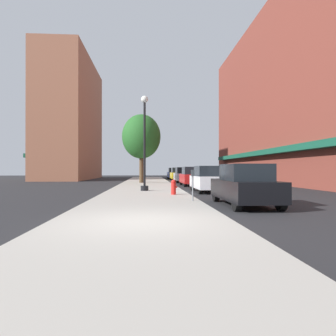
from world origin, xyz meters
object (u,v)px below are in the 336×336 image
(lamppost, at_px, (145,141))
(car_silver, at_px, (183,175))
(parking_meter_near, at_px, (193,181))
(car_black, at_px, (245,185))
(car_blue, at_px, (174,173))
(fire_hydrant, at_px, (174,187))
(car_red, at_px, (192,177))
(car_white, at_px, (208,179))
(car_yellow, at_px, (178,174))
(tree_near, at_px, (141,137))

(lamppost, distance_m, car_silver, 14.67)
(parking_meter_near, xyz_separation_m, car_silver, (1.95, 20.03, -0.14))
(car_black, distance_m, car_blue, 33.02)
(fire_hydrant, xyz_separation_m, car_red, (2.49, 10.35, 0.29))
(car_red, bearing_deg, car_blue, 90.30)
(car_white, height_order, car_yellow, same)
(fire_hydrant, bearing_deg, car_black, -58.45)
(car_black, height_order, car_red, same)
(car_blue, bearing_deg, parking_meter_near, -93.46)
(car_silver, height_order, car_blue, same)
(tree_near, distance_m, car_black, 18.93)
(car_blue, bearing_deg, tree_near, -106.64)
(parking_meter_near, bearing_deg, tree_near, 98.47)
(fire_hydrant, distance_m, car_silver, 17.02)
(tree_near, height_order, car_red, tree_near)
(parking_meter_near, height_order, car_white, car_white)
(car_white, distance_m, car_yellow, 19.96)
(car_black, bearing_deg, car_yellow, 90.35)
(fire_hydrant, distance_m, car_yellow, 23.23)
(parking_meter_near, distance_m, car_white, 6.62)
(car_blue, bearing_deg, car_red, -89.99)
(car_black, distance_m, car_silver, 20.90)
(lamppost, relative_size, parking_meter_near, 4.50)
(car_silver, bearing_deg, parking_meter_near, -96.36)
(parking_meter_near, bearing_deg, fire_hydrant, 99.62)
(fire_hydrant, bearing_deg, car_blue, 85.08)
(car_black, xyz_separation_m, car_red, (0.00, 14.40, 0.00))
(tree_near, xyz_separation_m, car_red, (4.50, -3.58, -3.84))
(lamppost, xyz_separation_m, car_white, (4.05, 0.20, -2.39))
(fire_hydrant, height_order, car_black, car_black)
(car_black, distance_m, car_yellow, 27.15)
(car_red, relative_size, car_yellow, 1.00)
(tree_near, distance_m, car_blue, 16.16)
(lamppost, bearing_deg, car_red, 61.32)
(lamppost, height_order, parking_meter_near, lamppost)
(tree_near, bearing_deg, car_yellow, 63.88)
(car_black, xyz_separation_m, car_silver, (0.00, 20.90, 0.00))
(parking_meter_near, bearing_deg, car_black, -23.97)
(car_black, relative_size, car_white, 1.00)
(tree_near, height_order, car_yellow, tree_near)
(lamppost, relative_size, car_yellow, 1.37)
(car_white, xyz_separation_m, car_silver, (0.00, 13.70, 0.00))
(tree_near, relative_size, car_yellow, 1.57)
(car_black, distance_m, car_red, 14.40)
(car_white, xyz_separation_m, car_yellow, (0.00, 19.96, 0.00))
(car_yellow, bearing_deg, car_black, -91.50)
(lamppost, bearing_deg, fire_hydrant, -62.03)
(tree_near, height_order, car_black, tree_near)
(car_red, height_order, car_blue, same)
(fire_hydrant, relative_size, car_silver, 0.18)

